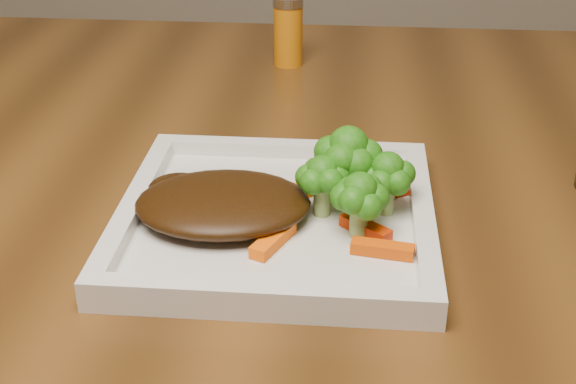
{
  "coord_description": "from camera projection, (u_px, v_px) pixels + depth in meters",
  "views": [
    {
      "loc": [
        -0.11,
        -0.86,
        1.11
      ],
      "look_at": [
        -0.16,
        -0.26,
        0.79
      ],
      "focal_mm": 50.0,
      "sensor_mm": 36.0,
      "label": 1
    }
  ],
  "objects": [
    {
      "name": "carrot_4",
      "position": [
        314.0,
        186.0,
        0.74
      ],
      "size": [
        0.06,
        0.05,
        0.01
      ],
      "primitive_type": "cube",
      "rotation": [
        0.0,
        0.0,
        0.76
      ],
      "color": "#FF6904",
      "rests_on": "plate"
    },
    {
      "name": "broccoli_0",
      "position": [
        348.0,
        166.0,
        0.71
      ],
      "size": [
        0.08,
        0.08,
        0.07
      ],
      "primitive_type": null,
      "rotation": [
        0.0,
        0.0,
        0.18
      ],
      "color": "#1B5D0F",
      "rests_on": "plate"
    },
    {
      "name": "plate",
      "position": [
        277.0,
        223.0,
        0.7
      ],
      "size": [
        0.27,
        0.27,
        0.01
      ],
      "primitive_type": "cube",
      "color": "silver",
      "rests_on": "dining_table"
    },
    {
      "name": "carrot_3",
      "position": [
        396.0,
        189.0,
        0.73
      ],
      "size": [
        0.05,
        0.04,
        0.01
      ],
      "primitive_type": "cube",
      "rotation": [
        0.0,
        0.0,
        0.54
      ],
      "color": "red",
      "rests_on": "plate"
    },
    {
      "name": "broccoli_1",
      "position": [
        387.0,
        179.0,
        0.69
      ],
      "size": [
        0.06,
        0.06,
        0.06
      ],
      "primitive_type": null,
      "rotation": [
        0.0,
        0.0,
        -0.15
      ],
      "color": "#2A7513",
      "rests_on": "plate"
    },
    {
      "name": "broccoli_3",
      "position": [
        322.0,
        183.0,
        0.69
      ],
      "size": [
        0.06,
        0.06,
        0.06
      ],
      "primitive_type": null,
      "rotation": [
        0.0,
        0.0,
        0.19
      ],
      "color": "#0F5D11",
      "rests_on": "plate"
    },
    {
      "name": "carrot_1",
      "position": [
        382.0,
        249.0,
        0.64
      ],
      "size": [
        0.05,
        0.02,
        0.01
      ],
      "primitive_type": "cube",
      "rotation": [
        0.0,
        0.0,
        -0.16
      ],
      "color": "#CF4603",
      "rests_on": "plate"
    },
    {
      "name": "steak",
      "position": [
        223.0,
        203.0,
        0.69
      ],
      "size": [
        0.16,
        0.13,
        0.03
      ],
      "primitive_type": "ellipsoid",
      "rotation": [
        0.0,
        0.0,
        0.1
      ],
      "color": "#331D07",
      "rests_on": "plate"
    },
    {
      "name": "carrot_5",
      "position": [
        365.0,
        228.0,
        0.67
      ],
      "size": [
        0.05,
        0.04,
        0.01
      ],
      "primitive_type": "cube",
      "rotation": [
        0.0,
        0.0,
        -0.7
      ],
      "color": "red",
      "rests_on": "plate"
    },
    {
      "name": "carrot_2",
      "position": [
        273.0,
        240.0,
        0.65
      ],
      "size": [
        0.04,
        0.06,
        0.01
      ],
      "primitive_type": "cube",
      "rotation": [
        0.0,
        0.0,
        1.15
      ],
      "color": "#FF5D04",
      "rests_on": "plate"
    },
    {
      "name": "broccoli_2",
      "position": [
        359.0,
        204.0,
        0.66
      ],
      "size": [
        0.07,
        0.07,
        0.06
      ],
      "primitive_type": null,
      "rotation": [
        0.0,
        0.0,
        -0.31
      ],
      "color": "#217A14",
      "rests_on": "plate"
    },
    {
      "name": "spice_shaker",
      "position": [
        288.0,
        31.0,
        1.07
      ],
      "size": [
        0.05,
        0.05,
        0.09
      ],
      "primitive_type": "cylinder",
      "rotation": [
        0.0,
        0.0,
        -0.41
      ],
      "color": "#BE6A0A",
      "rests_on": "dining_table"
    }
  ]
}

